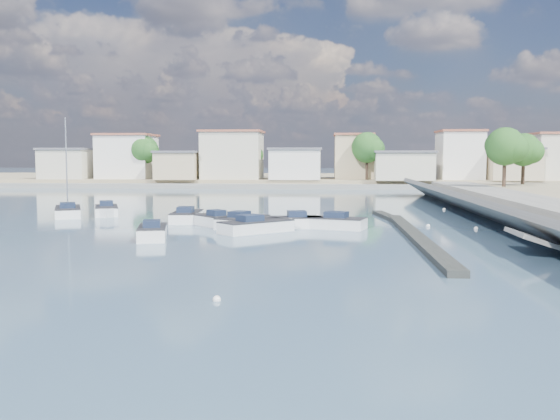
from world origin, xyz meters
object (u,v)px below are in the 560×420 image
motorboat_d (287,223)px  sailboat (68,211)px  motorboat_a (152,233)px  motorboat_h (260,227)px  motorboat_b (245,222)px  motorboat_c (326,223)px  motorboat_f (212,221)px  motorboat_e (187,217)px  motorboat_g (107,211)px

motorboat_d → sailboat: bearing=159.1°
motorboat_a → motorboat_h: same height
motorboat_h → motorboat_b: bearing=116.2°
motorboat_a → motorboat_h: 7.75m
motorboat_c → motorboat_f: 8.89m
motorboat_f → motorboat_d: bearing=-9.9°
sailboat → motorboat_e: bearing=-17.2°
motorboat_h → motorboat_f: bearing=137.8°
motorboat_h → sailboat: bearing=150.5°
motorboat_d → motorboat_g: (-17.05, 8.65, 0.00)m
motorboat_f → motorboat_h: 5.56m
motorboat_a → motorboat_f: 8.10m
motorboat_a → motorboat_g: same height
motorboat_a → motorboat_e: 10.77m
sailboat → motorboat_b: bearing=-23.8°
motorboat_g → sailboat: sailboat is taller
motorboat_b → sailboat: sailboat is taller
motorboat_a → motorboat_c: size_ratio=0.84×
motorboat_c → motorboat_g: bearing=156.6°
motorboat_f → motorboat_e: bearing=130.5°
motorboat_c → motorboat_f: bearing=173.4°
motorboat_d → motorboat_e: (-8.57, 4.11, 0.00)m
motorboat_a → motorboat_h: size_ratio=0.94×
motorboat_d → motorboat_g: 19.12m
motorboat_e → sailboat: sailboat is taller
motorboat_b → motorboat_d: 3.27m
motorboat_a → motorboat_b: (5.22, 6.89, -0.00)m
motorboat_b → motorboat_f: size_ratio=1.24×
motorboat_b → motorboat_c: (6.15, -0.21, 0.00)m
motorboat_b → motorboat_c: size_ratio=0.87×
motorboat_c → sailboat: (-23.17, 7.73, 0.03)m
motorboat_b → motorboat_d: bearing=-3.9°
motorboat_c → motorboat_d: size_ratio=1.14×
motorboat_e → motorboat_g: same height
motorboat_a → motorboat_f: size_ratio=1.20×
motorboat_d → motorboat_h: same height
motorboat_b → motorboat_a: bearing=-127.2°
motorboat_a → motorboat_f: bearing=71.7°
motorboat_d → motorboat_b: bearing=176.1°
motorboat_a → motorboat_e: bearing=90.4°
motorboat_a → motorboat_g: (-8.56, 15.32, 0.00)m
motorboat_c → motorboat_b: bearing=178.0°
motorboat_a → motorboat_d: same height
sailboat → motorboat_f: bearing=-25.1°
motorboat_g → motorboat_h: bearing=-36.7°
motorboat_f → sailboat: 15.82m
motorboat_a → motorboat_g: size_ratio=0.89×
motorboat_c → motorboat_h: same height
motorboat_b → motorboat_g: same height
motorboat_a → motorboat_d: 10.79m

